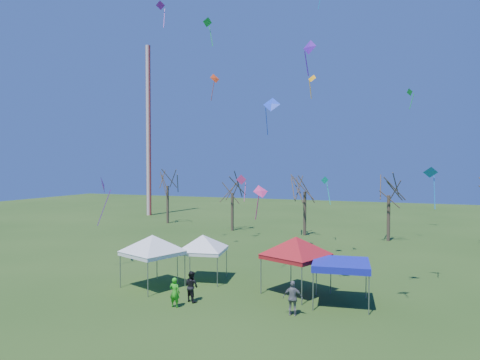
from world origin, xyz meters
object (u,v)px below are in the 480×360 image
(tent_white_west, at_px, (152,239))
(person_dark, at_px, (192,286))
(radio_mast, at_px, (148,131))
(tree_3, at_px, (389,179))
(tree_1, at_px, (232,180))
(tree_0, at_px, (167,173))
(person_grey, at_px, (293,298))
(tent_blue, at_px, (341,265))
(person_green, at_px, (175,292))
(tree_2, at_px, (305,176))
(tent_white_mid, at_px, (203,238))
(tent_red, at_px, (296,240))

(tent_white_west, bearing_deg, person_dark, -24.75)
(radio_mast, height_order, tree_3, radio_mast)
(tree_1, xyz_separation_m, person_dark, (7.54, -24.22, -4.96))
(tree_0, bearing_deg, person_grey, -49.24)
(radio_mast, xyz_separation_m, person_grey, (30.45, -33.65, -11.64))
(tree_0, bearing_deg, tent_blue, -44.08)
(person_green, bearing_deg, tree_2, -94.69)
(tent_white_mid, distance_m, tent_blue, 9.13)
(tree_1, height_order, tree_3, tree_3)
(tree_2, relative_size, person_grey, 4.76)
(radio_mast, distance_m, tent_blue, 46.09)
(tree_2, xyz_separation_m, tent_red, (4.09, -20.47, -3.20))
(tree_3, distance_m, tent_white_west, 25.63)
(tree_2, xyz_separation_m, tent_white_mid, (-2.19, -19.87, -3.54))
(tent_white_mid, bearing_deg, tent_red, -5.44)
(tree_0, xyz_separation_m, tent_white_west, (14.11, -25.34, -3.51))
(tree_1, distance_m, tree_3, 16.81)
(tent_white_mid, height_order, person_green, tent_white_mid)
(person_grey, bearing_deg, radio_mast, -54.74)
(tree_0, distance_m, tent_red, 32.74)
(tree_1, xyz_separation_m, tent_white_mid, (6.21, -20.14, -3.04))
(radio_mast, distance_m, person_dark, 43.33)
(tree_3, bearing_deg, tent_white_west, -120.13)
(tent_blue, bearing_deg, tree_0, 135.92)
(tree_0, relative_size, tree_2, 1.03)
(tent_blue, xyz_separation_m, person_dark, (-7.64, -2.50, -1.29))
(tent_blue, xyz_separation_m, person_green, (-8.02, -3.65, -1.34))
(tree_2, relative_size, tent_white_mid, 2.15)
(tree_0, distance_m, tent_white_west, 29.22)
(person_green, bearing_deg, person_dark, -110.35)
(radio_mast, distance_m, tree_3, 36.04)
(tree_3, bearing_deg, tent_blue, -94.38)
(tree_2, height_order, tent_red, tree_2)
(person_dark, bearing_deg, person_grey, -160.47)
(person_green, bearing_deg, tree_3, -113.13)
(tent_white_mid, height_order, person_dark, tent_white_mid)
(tent_red, bearing_deg, radio_mast, 134.65)
(tree_0, xyz_separation_m, tent_white_mid, (16.29, -22.88, -3.73))
(tree_3, height_order, person_green, tree_3)
(tent_blue, distance_m, person_grey, 3.47)
(tree_2, relative_size, tent_blue, 2.48)
(tree_0, xyz_separation_m, tree_1, (10.08, -2.73, -0.70))
(tree_2, distance_m, tent_white_west, 23.00)
(person_grey, bearing_deg, tent_red, -85.30)
(tent_blue, distance_m, person_green, 8.92)
(person_dark, bearing_deg, tree_1, -52.42)
(tree_2, height_order, person_dark, tree_2)
(tree_0, bearing_deg, radio_mast, 137.23)
(tent_red, bearing_deg, person_green, -139.02)
(tent_red, bearing_deg, tent_white_mid, 174.56)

